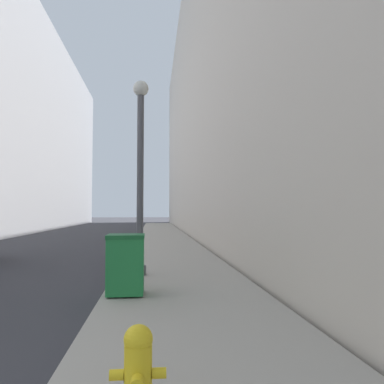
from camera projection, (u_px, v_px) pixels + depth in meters
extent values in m
cube|color=#9E998E|center=(165.00, 242.00, 20.55)|extent=(3.34, 60.00, 0.15)
cube|color=beige|center=(260.00, 100.00, 29.82)|extent=(12.00, 60.00, 21.28)
cylinder|color=yellow|center=(138.00, 377.00, 3.15)|extent=(0.24, 0.24, 0.54)
sphere|color=yellow|center=(138.00, 339.00, 3.17)|extent=(0.25, 0.25, 0.25)
cylinder|color=yellow|center=(138.00, 330.00, 3.17)|extent=(0.07, 0.07, 0.05)
cylinder|color=yellow|center=(137.00, 384.00, 2.98)|extent=(0.11, 0.12, 0.11)
cylinder|color=yellow|center=(117.00, 375.00, 3.13)|extent=(0.12, 0.09, 0.09)
cylinder|color=yellow|center=(159.00, 373.00, 3.17)|extent=(0.12, 0.09, 0.09)
cube|color=#1E7538|center=(126.00, 266.00, 7.45)|extent=(0.71, 0.67, 1.09)
cube|color=#16572A|center=(126.00, 236.00, 7.48)|extent=(0.74, 0.69, 0.08)
cylinder|color=black|center=(112.00, 288.00, 7.67)|extent=(0.05, 0.16, 0.16)
cylinder|color=black|center=(141.00, 288.00, 7.73)|extent=(0.05, 0.16, 0.16)
cylinder|color=#4C4C51|center=(140.00, 270.00, 9.72)|extent=(0.33, 0.33, 0.25)
cylinder|color=#4C4C51|center=(140.00, 184.00, 9.83)|extent=(0.18, 0.18, 4.76)
sphere|color=silver|center=(141.00, 89.00, 9.96)|extent=(0.41, 0.41, 0.41)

